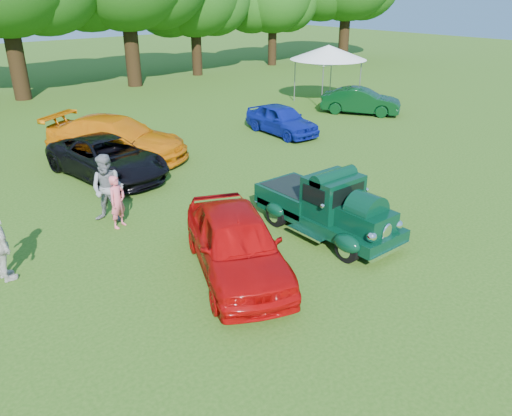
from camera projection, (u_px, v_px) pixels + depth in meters
ground at (300, 249)px, 12.70m from camera, size 120.00×120.00×0.00m
hero_pickup at (326, 208)px, 13.29m from camera, size 2.00×4.30×1.68m
red_convertible at (236, 243)px, 11.36m from camera, size 3.48×4.90×1.55m
back_car_black at (107, 158)px, 17.31m from camera, size 3.01×5.29×1.39m
back_car_orange at (117, 138)px, 19.09m from camera, size 4.89×5.96×1.63m
back_car_blue at (282, 119)px, 22.49m from camera, size 1.75×3.96×1.32m
back_car_green at (361, 101)px, 26.14m from camera, size 3.35×4.17×1.33m
spectator_pink at (117, 202)px, 13.61m from camera, size 0.64×0.55×1.50m
spectator_grey at (108, 189)px, 13.86m from camera, size 1.19×1.20×1.96m
spectator_white at (0, 245)px, 11.03m from camera, size 0.54×1.07×1.76m
canopy_tent at (328, 53)px, 27.77m from camera, size 4.90×4.90×3.21m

